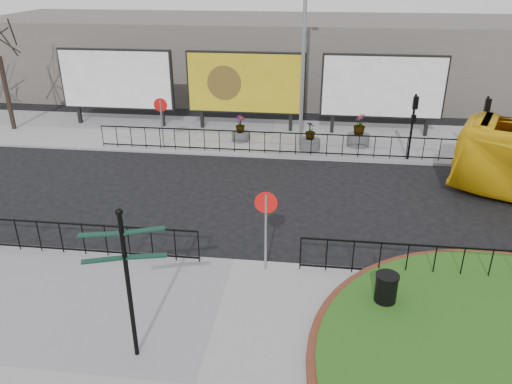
% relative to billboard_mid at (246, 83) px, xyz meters
% --- Properties ---
extents(ground, '(90.00, 90.00, 0.00)m').
position_rel_billboard_mid_xyz_m(ground, '(1.50, -12.97, -2.60)').
color(ground, black).
rests_on(ground, ground).
extents(pavement_far, '(44.00, 6.00, 0.12)m').
position_rel_billboard_mid_xyz_m(pavement_far, '(1.50, -0.97, -2.54)').
color(pavement_far, gray).
rests_on(pavement_far, ground).
extents(railing_near_left, '(10.00, 0.10, 1.10)m').
position_rel_billboard_mid_xyz_m(railing_near_left, '(-4.50, -13.27, -1.93)').
color(railing_near_left, black).
rests_on(railing_near_left, pavement_near).
extents(railing_near_right, '(9.00, 0.10, 1.10)m').
position_rel_billboard_mid_xyz_m(railing_near_right, '(8.00, -13.27, -1.93)').
color(railing_near_right, black).
rests_on(railing_near_right, pavement_near).
extents(railing_far, '(18.00, 0.10, 1.10)m').
position_rel_billboard_mid_xyz_m(railing_far, '(2.50, -3.67, -1.93)').
color(railing_far, black).
rests_on(railing_far, pavement_far).
extents(speed_sign_far, '(0.64, 0.07, 2.47)m').
position_rel_billboard_mid_xyz_m(speed_sign_far, '(-3.50, -3.57, -0.68)').
color(speed_sign_far, gray).
rests_on(speed_sign_far, pavement_far).
extents(speed_sign_near, '(0.64, 0.07, 2.47)m').
position_rel_billboard_mid_xyz_m(speed_sign_near, '(2.50, -13.37, -0.68)').
color(speed_sign_near, gray).
rests_on(speed_sign_near, pavement_near).
extents(billboard_left, '(6.20, 0.31, 4.10)m').
position_rel_billboard_mid_xyz_m(billboard_left, '(-7.00, 0.00, 0.00)').
color(billboard_left, black).
rests_on(billboard_left, pavement_far).
extents(billboard_mid, '(6.20, 0.31, 4.10)m').
position_rel_billboard_mid_xyz_m(billboard_mid, '(0.00, 0.00, 0.00)').
color(billboard_mid, black).
rests_on(billboard_mid, pavement_far).
extents(billboard_right, '(6.20, 0.31, 4.10)m').
position_rel_billboard_mid_xyz_m(billboard_right, '(7.00, 0.00, 0.00)').
color(billboard_right, black).
rests_on(billboard_right, pavement_far).
extents(lamp_post, '(0.74, 0.18, 9.23)m').
position_rel_billboard_mid_xyz_m(lamp_post, '(3.01, -1.97, 2.23)').
color(lamp_post, gray).
rests_on(lamp_post, pavement_far).
extents(signal_pole_a, '(0.22, 0.26, 3.00)m').
position_rel_billboard_mid_xyz_m(signal_pole_a, '(8.00, -3.63, -0.50)').
color(signal_pole_a, black).
rests_on(signal_pole_a, pavement_far).
extents(signal_pole_b, '(0.22, 0.26, 3.00)m').
position_rel_billboard_mid_xyz_m(signal_pole_b, '(11.00, -3.63, -0.50)').
color(signal_pole_b, black).
rests_on(signal_pole_b, pavement_far).
extents(tree_left, '(2.00, 2.00, 7.00)m').
position_rel_billboard_mid_xyz_m(tree_left, '(-12.50, -1.47, 1.02)').
color(tree_left, '#2D2119').
rests_on(tree_left, pavement_far).
extents(building_backdrop, '(40.00, 10.00, 5.00)m').
position_rel_billboard_mid_xyz_m(building_backdrop, '(1.50, 9.03, -0.10)').
color(building_backdrop, '#5E5852').
rests_on(building_backdrop, ground).
extents(fingerpost_sign, '(1.73, 0.76, 3.73)m').
position_rel_billboard_mid_xyz_m(fingerpost_sign, '(-0.05, -17.23, -0.23)').
color(fingerpost_sign, black).
rests_on(fingerpost_sign, pavement_near).
extents(litter_bin, '(0.60, 0.60, 1.00)m').
position_rel_billboard_mid_xyz_m(litter_bin, '(5.75, -14.78, -1.98)').
color(litter_bin, black).
rests_on(litter_bin, pavement_near).
extents(planter_a, '(0.87, 0.87, 1.29)m').
position_rel_billboard_mid_xyz_m(planter_a, '(-0.00, -1.97, -2.03)').
color(planter_a, '#4C4C4F').
rests_on(planter_a, pavement_far).
extents(planter_b, '(1.00, 1.00, 1.39)m').
position_rel_billboard_mid_xyz_m(planter_b, '(3.50, -2.84, -2.03)').
color(planter_b, '#4C4C4F').
rests_on(planter_b, pavement_far).
extents(planter_c, '(1.08, 1.08, 1.59)m').
position_rel_billboard_mid_xyz_m(planter_c, '(5.84, -1.97, -1.92)').
color(planter_c, '#4C4C4F').
rests_on(planter_c, pavement_far).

